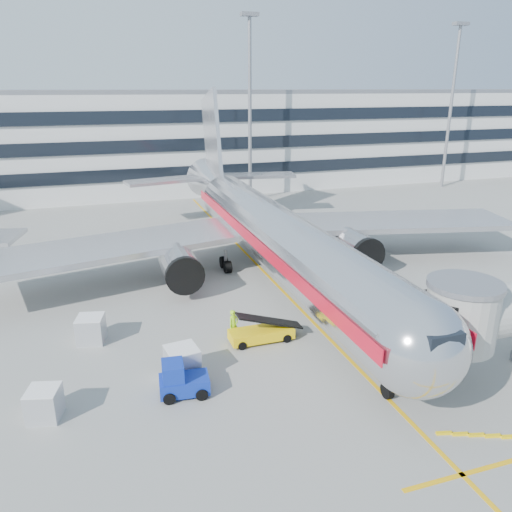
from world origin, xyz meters
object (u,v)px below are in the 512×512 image
object	(u,v)px
cargo_container_front	(182,363)
ramp_worker	(234,325)
cargo_container_left	(44,404)
cargo_container_right	(91,329)
belt_loader	(261,333)
main_jet	(267,229)
baggage_tug	(181,381)

from	to	relation	value
cargo_container_front	ramp_worker	world-z (taller)	ramp_worker
cargo_container_left	cargo_container_right	distance (m)	8.04
cargo_container_left	cargo_container_right	xyz separation A→B (m)	(2.36, 7.68, 0.07)
ramp_worker	cargo_container_left	bearing A→B (deg)	179.63
belt_loader	main_jet	bearing A→B (deg)	68.95
cargo_container_right	ramp_worker	world-z (taller)	ramp_worker
baggage_tug	cargo_container_front	size ratio (longest dim) A/B	1.42
belt_loader	baggage_tug	world-z (taller)	belt_loader
cargo_container_front	ramp_worker	size ratio (longest dim) A/B	0.97
cargo_container_front	ramp_worker	xyz separation A→B (m)	(4.08, 3.60, 0.08)
cargo_container_left	cargo_container_front	xyz separation A→B (m)	(7.32, 1.55, 0.12)
cargo_container_right	cargo_container_left	bearing A→B (deg)	-107.09
baggage_tug	ramp_worker	bearing A→B (deg)	49.84
cargo_container_left	cargo_container_right	world-z (taller)	cargo_container_right
baggage_tug	cargo_container_right	bearing A→B (deg)	120.19
main_jet	cargo_container_front	size ratio (longest dim) A/B	25.64
belt_loader	cargo_container_right	xyz separation A→B (m)	(-10.68, 3.44, 0.29)
cargo_container_left	ramp_worker	distance (m)	12.52
baggage_tug	cargo_container_front	world-z (taller)	baggage_tug
cargo_container_left	ramp_worker	xyz separation A→B (m)	(11.41, 5.15, 0.20)
belt_loader	cargo_container_left	xyz separation A→B (m)	(-13.04, -4.24, 0.22)
cargo_container_right	main_jet	bearing A→B (deg)	28.19
belt_loader	ramp_worker	distance (m)	1.92
ramp_worker	main_jet	bearing A→B (deg)	35.58
cargo_container_left	ramp_worker	world-z (taller)	ramp_worker
cargo_container_right	cargo_container_front	bearing A→B (deg)	-51.01
main_jet	cargo_container_left	world-z (taller)	main_jet
belt_loader	cargo_container_right	distance (m)	11.23
cargo_container_front	baggage_tug	bearing A→B (deg)	-103.08
cargo_container_left	ramp_worker	bearing A→B (deg)	24.30
main_jet	cargo_container_front	distance (m)	17.80
baggage_tug	cargo_container_left	bearing A→B (deg)	178.65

